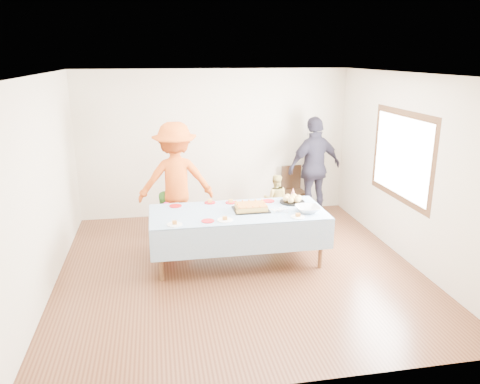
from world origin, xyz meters
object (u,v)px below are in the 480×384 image
Objects in this scene: birthday_cake at (251,207)px; dining_chair at (293,187)px; party_table at (238,215)px; adult_left at (176,180)px.

birthday_cake is 0.56× the size of dining_chair.
birthday_cake is (0.20, 0.02, 0.10)m from party_table.
party_table is at bearing -174.72° from birthday_cake.
dining_chair is at bearing 58.51° from birthday_cake.
adult_left is at bearing 129.98° from birthday_cake.
adult_left reaches higher than dining_chair.
party_table is 1.49m from adult_left.
party_table is 1.31× the size of adult_left.
dining_chair reaches higher than birthday_cake.
birthday_cake is at bearing 5.28° from party_table.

